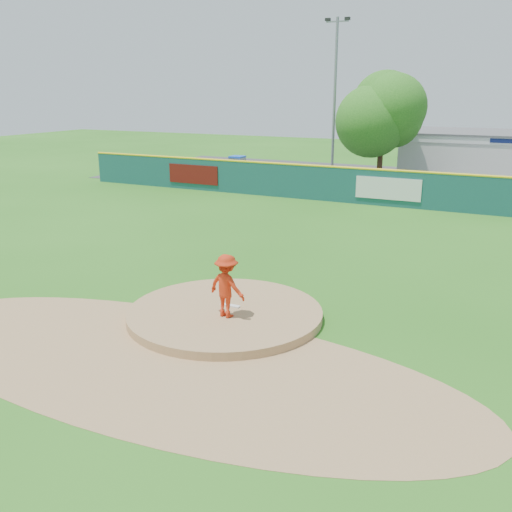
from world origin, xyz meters
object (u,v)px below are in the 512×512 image
at_px(pitcher, 227,286).
at_px(playground_slide, 237,166).
at_px(deciduous_tree, 383,116).
at_px(light_pole_left, 335,92).
at_px(van, 470,192).

xyz_separation_m(pitcher, playground_slide, (-12.65, 24.49, -0.34)).
bearing_deg(deciduous_tree, pitcher, -84.85).
height_order(playground_slide, light_pole_left, light_pole_left).
relative_size(deciduous_tree, light_pole_left, 0.67).
bearing_deg(van, light_pole_left, 70.01).
distance_m(van, playground_slide, 17.01).
bearing_deg(pitcher, deciduous_tree, -73.52).
xyz_separation_m(playground_slide, deciduous_tree, (10.36, 0.91, 3.77)).
distance_m(van, deciduous_tree, 8.59).
distance_m(pitcher, deciduous_tree, 25.73).
distance_m(pitcher, light_pole_left, 28.54).
height_order(pitcher, playground_slide, pitcher).
relative_size(van, playground_slide, 1.81).
bearing_deg(pitcher, van, -89.47).
height_order(deciduous_tree, light_pole_left, light_pole_left).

